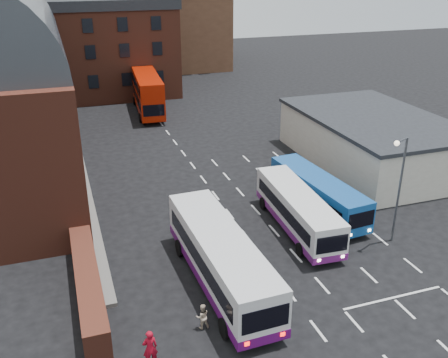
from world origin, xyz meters
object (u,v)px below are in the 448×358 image
object	(u,v)px
bus_white_inbound	(298,209)
bus_blue	(318,192)
bus_red_double	(148,93)
street_lamp	(399,181)
pedestrian_red	(150,348)
bus_white_outbound	(221,256)
pedestrian_beige	(202,316)

from	to	relation	value
bus_white_inbound	bus_blue	size ratio (longest dim) A/B	1.01
bus_red_double	street_lamp	xyz separation A→B (m)	(8.82, -33.93, 1.83)
bus_white_inbound	pedestrian_red	bearing A→B (deg)	40.50
bus_blue	street_lamp	xyz separation A→B (m)	(2.38, -5.28, 2.70)
bus_white_inbound	pedestrian_red	xyz separation A→B (m)	(-11.52, -8.80, -0.64)
street_lamp	pedestrian_red	size ratio (longest dim) A/B	3.84
bus_blue	bus_red_double	world-z (taller)	bus_red_double
bus_white_outbound	pedestrian_red	distance (m)	6.74
bus_blue	street_lamp	world-z (taller)	street_lamp
bus_white_outbound	bus_blue	world-z (taller)	bus_white_outbound
bus_red_double	pedestrian_beige	xyz separation A→B (m)	(-4.77, -37.83, -1.73)
pedestrian_red	pedestrian_beige	distance (m)	3.25
street_lamp	bus_white_inbound	bearing A→B (deg)	145.78
bus_blue	pedestrian_beige	xyz separation A→B (m)	(-11.21, -9.18, -0.86)
bus_white_outbound	bus_red_double	distance (m)	34.87
bus_white_inbound	bus_red_double	world-z (taller)	bus_red_double
bus_red_double	pedestrian_beige	size ratio (longest dim) A/B	8.53
pedestrian_beige	pedestrian_red	bearing A→B (deg)	31.50
bus_white_outbound	pedestrian_red	world-z (taller)	bus_white_outbound
bus_white_outbound	pedestrian_beige	world-z (taller)	bus_white_outbound
pedestrian_beige	bus_white_outbound	bearing A→B (deg)	-119.90
bus_white_inbound	pedestrian_beige	xyz separation A→B (m)	(-8.67, -7.24, -0.88)
bus_white_outbound	pedestrian_beige	bearing A→B (deg)	-124.36
pedestrian_beige	bus_red_double	bearing A→B (deg)	-94.47
bus_white_outbound	pedestrian_red	bearing A→B (deg)	-137.80
bus_white_inbound	bus_blue	bearing A→B (deg)	-139.56
bus_white_outbound	pedestrian_red	size ratio (longest dim) A/B	6.26
bus_white_inbound	bus_red_double	distance (m)	30.85
bus_blue	bus_red_double	xyz separation A→B (m)	(-6.44, 28.65, 0.86)
bus_blue	pedestrian_red	bearing A→B (deg)	32.17
bus_white_inbound	bus_red_double	xyz separation A→B (m)	(-3.90, 30.59, 0.84)
bus_red_double	pedestrian_beige	bearing A→B (deg)	87.55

